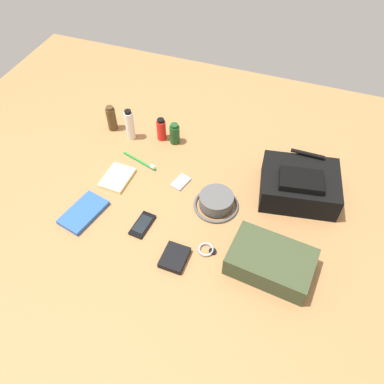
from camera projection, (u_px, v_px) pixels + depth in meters
The scene contains 15 objects.
ground_plane at pixel (192, 200), 1.64m from camera, with size 2.64×2.02×0.02m, color #A47042.
backpack at pixel (299, 185), 1.60m from camera, with size 0.35×0.30×0.15m.
toiletry_pouch at pixel (271, 261), 1.39m from camera, with size 0.31×0.26×0.09m.
bucket_hat at pixel (216, 202), 1.59m from camera, with size 0.19×0.19×0.06m.
cologne_bottle at pixel (112, 118), 1.88m from camera, with size 0.05×0.05×0.13m.
toothpaste_tube at pixel (130, 125), 1.82m from camera, with size 0.04×0.04×0.16m.
sunscreen_spray at pixel (161, 129), 1.84m from camera, with size 0.04×0.04×0.12m.
shampoo_bottle at pixel (175, 134), 1.82m from camera, with size 0.05×0.05×0.11m.
paperback_novel at pixel (84, 213), 1.57m from camera, with size 0.15×0.21×0.02m.
cell_phone at pixel (142, 225), 1.54m from camera, with size 0.07×0.13×0.01m.
media_player at pixel (181, 182), 1.69m from camera, with size 0.07×0.10×0.01m.
wristwatch at pixel (207, 250), 1.46m from camera, with size 0.07×0.06×0.01m.
toothbrush at pixel (141, 162), 1.77m from camera, with size 0.18×0.06×0.02m.
wallet at pixel (175, 258), 1.43m from camera, with size 0.09×0.11×0.02m, color black.
notepad at pixel (117, 178), 1.70m from camera, with size 0.11×0.15×0.02m, color beige.
Camera 1 is at (0.35, -0.98, 1.26)m, focal length 36.42 mm.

